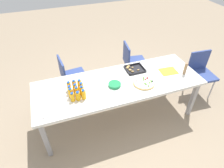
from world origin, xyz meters
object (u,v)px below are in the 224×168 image
(chair_end, at_px, (201,71))
(juice_bottle_1, at_px, (78,96))
(juice_bottle_0, at_px, (72,97))
(juice_bottle_9, at_px, (69,86))
(fruit_pizza, at_px, (144,83))
(snack_tray, at_px, (134,69))
(cardboard_tube, at_px, (185,69))
(juice_bottle_5, at_px, (82,91))
(juice_bottle_3, at_px, (71,93))
(juice_bottle_4, at_px, (77,92))
(juice_bottle_6, at_px, (70,90))
(napkin_stack, at_px, (47,113))
(chair_far_right, at_px, (132,60))
(juice_bottle_8, at_px, (81,87))
(party_table, at_px, (119,86))
(paper_folder, at_px, (168,71))
(juice_bottle_11, at_px, (80,84))
(chair_far_left, at_px, (70,75))
(juice_bottle_7, at_px, (75,89))
(juice_bottle_10, at_px, (74,85))
(juice_bottle_2, at_px, (84,94))
(plate_stack, at_px, (115,85))

(chair_end, bearing_deg, juice_bottle_1, 10.13)
(juice_bottle_0, height_order, juice_bottle_9, juice_bottle_9)
(juice_bottle_9, distance_m, fruit_pizza, 1.06)
(snack_tray, relative_size, cardboard_tube, 1.51)
(juice_bottle_5, bearing_deg, snack_tray, 18.37)
(juice_bottle_3, distance_m, juice_bottle_4, 0.08)
(juice_bottle_3, relative_size, juice_bottle_6, 1.14)
(napkin_stack, bearing_deg, juice_bottle_9, 45.45)
(chair_far_right, bearing_deg, juice_bottle_6, -49.95)
(juice_bottle_8, bearing_deg, party_table, 1.04)
(party_table, distance_m, paper_folder, 0.83)
(juice_bottle_6, xyz_separation_m, juice_bottle_11, (0.15, 0.07, 0.01))
(chair_far_left, relative_size, juice_bottle_7, 5.60)
(chair_far_right, relative_size, juice_bottle_9, 5.92)
(paper_folder, bearing_deg, cardboard_tube, -35.09)
(juice_bottle_8, bearing_deg, cardboard_tube, -4.52)
(snack_tray, bearing_deg, juice_bottle_3, -163.88)
(chair_far_right, bearing_deg, juice_bottle_11, -49.02)
(juice_bottle_3, bearing_deg, juice_bottle_0, -82.46)
(fruit_pizza, bearing_deg, juice_bottle_11, 166.79)
(paper_folder, bearing_deg, chair_far_right, 106.86)
(juice_bottle_9, bearing_deg, chair_end, 0.22)
(chair_end, bearing_deg, chair_far_left, -12.57)
(juice_bottle_0, distance_m, juice_bottle_1, 0.07)
(juice_bottle_8, bearing_deg, chair_far_left, 94.95)
(party_table, bearing_deg, juice_bottle_10, 173.49)
(juice_bottle_2, bearing_deg, juice_bottle_1, 176.87)
(juice_bottle_6, bearing_deg, cardboard_tube, -4.36)
(juice_bottle_8, distance_m, juice_bottle_10, 0.12)
(juice_bottle_6, bearing_deg, napkin_stack, -141.54)
(juice_bottle_5, distance_m, juice_bottle_10, 0.16)
(fruit_pizza, xyz_separation_m, plate_stack, (-0.42, 0.09, 0.01))
(juice_bottle_8, bearing_deg, juice_bottle_0, -136.39)
(cardboard_tube, bearing_deg, chair_far_right, 114.89)
(chair_end, relative_size, chair_far_left, 1.00)
(chair_end, height_order, juice_bottle_8, juice_bottle_8)
(juice_bottle_1, distance_m, juice_bottle_10, 0.23)
(juice_bottle_0, height_order, juice_bottle_7, juice_bottle_7)
(juice_bottle_6, distance_m, plate_stack, 0.62)
(chair_far_right, height_order, juice_bottle_4, juice_bottle_4)
(juice_bottle_7, bearing_deg, juice_bottle_2, -62.91)
(juice_bottle_5, distance_m, cardboard_tube, 1.57)
(chair_far_right, xyz_separation_m, juice_bottle_6, (-1.29, -0.80, 0.28))
(juice_bottle_2, bearing_deg, juice_bottle_0, 176.38)
(juice_bottle_2, height_order, plate_stack, juice_bottle_2)
(party_table, height_order, juice_bottle_1, juice_bottle_1)
(napkin_stack, bearing_deg, juice_bottle_3, 29.06)
(juice_bottle_2, distance_m, cardboard_tube, 1.57)
(juice_bottle_8, relative_size, juice_bottle_9, 1.05)
(chair_far_left, xyz_separation_m, juice_bottle_0, (-0.08, -0.88, 0.29))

